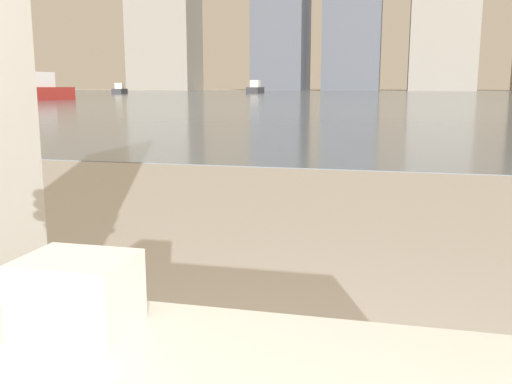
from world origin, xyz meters
name	(u,v)px	position (x,y,z in m)	size (l,w,h in m)	color
towel_stack	(78,294)	(-0.21, 0.78, 0.63)	(0.23, 0.18, 0.16)	white
harbor_water	(392,96)	(0.00, 62.00, 0.01)	(180.00, 110.00, 0.01)	slate
harbor_boat_1	(120,90)	(-34.10, 67.79, 0.49)	(2.02, 3.79, 1.35)	#2D2D33
harbor_boat_2	(38,90)	(-24.50, 36.35, 0.71)	(3.01, 5.58, 1.99)	maroon
harbor_boat_3	(255,89)	(-18.25, 76.39, 0.62)	(1.73, 4.68, 1.74)	#2D2D33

